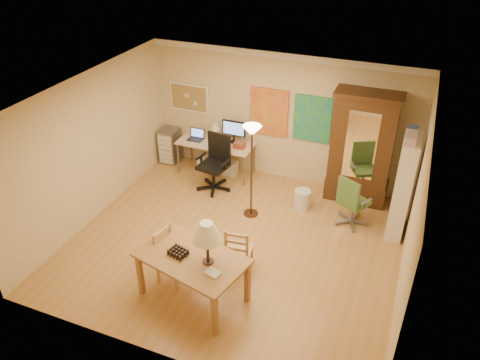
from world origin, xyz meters
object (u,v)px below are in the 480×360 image
at_px(computer_desk, 218,154).
at_px(office_chair_green, 351,212).
at_px(office_chair_black, 215,175).
at_px(dining_table, 197,251).
at_px(armoire, 361,155).
at_px(bookshelf, 403,188).

distance_m(computer_desk, office_chair_green, 3.14).
distance_m(office_chair_black, office_chair_green, 2.84).
bearing_deg(computer_desk, office_chair_green, -15.41).
height_order(dining_table, office_chair_green, dining_table).
xyz_separation_m(computer_desk, armoire, (2.96, 0.08, 0.52)).
xyz_separation_m(dining_table, bookshelf, (2.54, 2.80, 0.00)).
bearing_deg(bookshelf, office_chair_green, -173.71).
relative_size(dining_table, armoire, 0.77).
bearing_deg(armoire, computer_desk, -178.41).
bearing_deg(bookshelf, armoire, 135.92).
distance_m(dining_table, armoire, 4.00).
bearing_deg(dining_table, office_chair_black, 110.18).
bearing_deg(armoire, office_chair_black, -165.63).
relative_size(office_chair_green, armoire, 0.45).
bearing_deg(office_chair_green, armoire, 94.34).
distance_m(computer_desk, office_chair_black, 0.67).
xyz_separation_m(dining_table, office_chair_black, (-1.08, 2.93, -0.61)).
height_order(dining_table, armoire, armoire).
distance_m(office_chair_black, armoire, 2.92).
height_order(computer_desk, armoire, armoire).
height_order(dining_table, computer_desk, dining_table).
relative_size(computer_desk, office_chair_black, 1.40).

